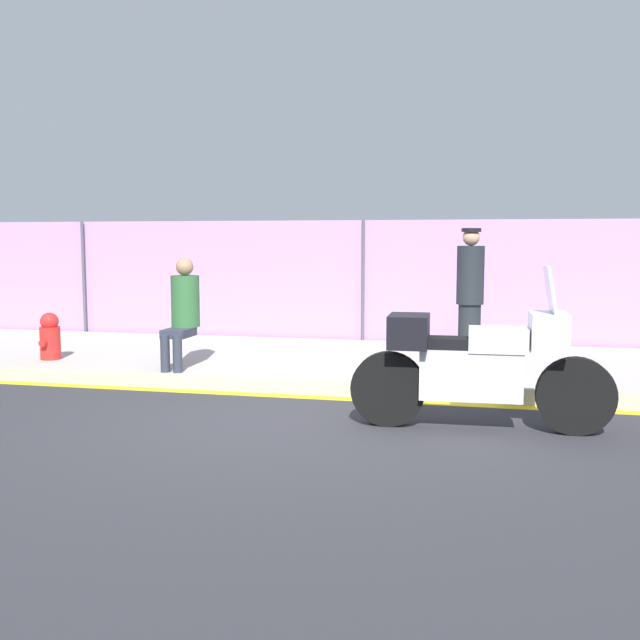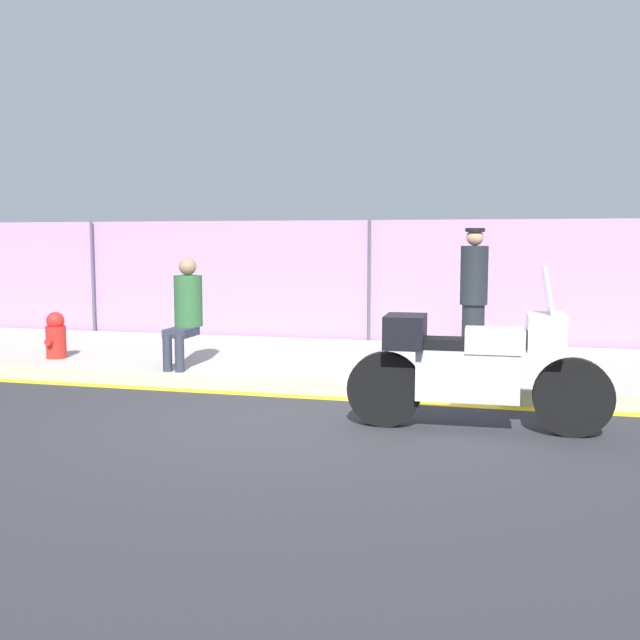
% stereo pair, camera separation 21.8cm
% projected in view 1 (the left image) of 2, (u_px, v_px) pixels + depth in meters
% --- Properties ---
extents(ground_plane, '(120.00, 120.00, 0.00)m').
position_uv_depth(ground_plane, '(280.00, 423.00, 7.06)').
color(ground_plane, '#2D2D33').
extents(sidewalk, '(35.19, 3.38, 0.18)m').
position_uv_depth(sidewalk, '(341.00, 363.00, 9.92)').
color(sidewalk, '#ADA89E').
rests_on(sidewalk, ground_plane).
extents(curb_paint_stripe, '(35.19, 0.18, 0.01)m').
position_uv_depth(curb_paint_stripe, '(309.00, 397.00, 8.21)').
color(curb_paint_stripe, gold).
rests_on(curb_paint_stripe, ground_plane).
extents(storefront_fence, '(33.43, 0.17, 2.02)m').
position_uv_depth(storefront_fence, '(364.00, 286.00, 11.55)').
color(storefront_fence, '#AD7FC6').
rests_on(storefront_fence, ground_plane).
extents(motorcycle, '(2.36, 0.54, 1.50)m').
position_uv_depth(motorcycle, '(478.00, 364.00, 6.75)').
color(motorcycle, black).
rests_on(motorcycle, ground_plane).
extents(officer_standing, '(0.34, 0.34, 1.69)m').
position_uv_depth(officer_standing, '(470.00, 293.00, 9.44)').
color(officer_standing, '#1E2328').
rests_on(officer_standing, sidewalk).
extents(person_seated_on_curb, '(0.34, 0.67, 1.33)m').
position_uv_depth(person_seated_on_curb, '(183.00, 307.00, 9.03)').
color(person_seated_on_curb, '#2D3342').
rests_on(person_seated_on_curb, sidewalk).
extents(fire_hydrant, '(0.26, 0.32, 0.61)m').
position_uv_depth(fire_hydrant, '(50.00, 337.00, 9.67)').
color(fire_hydrant, red).
rests_on(fire_hydrant, sidewalk).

